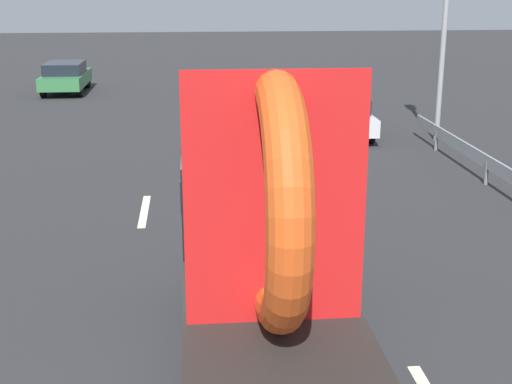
# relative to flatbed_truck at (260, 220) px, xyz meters

# --- Properties ---
(ground_plane) EXTENTS (120.00, 120.00, 0.00)m
(ground_plane) POSITION_rel_flatbed_truck_xyz_m (-0.07, -0.22, -1.74)
(ground_plane) COLOR #28282B
(flatbed_truck) EXTENTS (2.02, 5.27, 3.87)m
(flatbed_truck) POSITION_rel_flatbed_truck_xyz_m (0.00, 0.00, 0.00)
(flatbed_truck) COLOR black
(flatbed_truck) RESTS_ON ground_plane
(distant_sedan) EXTENTS (1.66, 3.87, 1.26)m
(distant_sedan) POSITION_rel_flatbed_truck_xyz_m (3.77, 13.00, -1.06)
(distant_sedan) COLOR black
(distant_sedan) RESTS_ON ground_plane
(lane_dash_left_far) EXTENTS (0.16, 2.18, 0.01)m
(lane_dash_left_far) POSITION_rel_flatbed_truck_xyz_m (-1.88, 5.84, -1.74)
(lane_dash_left_far) COLOR beige
(lane_dash_left_far) RESTS_ON ground_plane
(lane_dash_right_far) EXTENTS (0.16, 2.87, 0.01)m
(lane_dash_right_far) POSITION_rel_flatbed_truck_xyz_m (1.88, 5.36, -1.74)
(lane_dash_right_far) COLOR beige
(lane_dash_right_far) RESTS_ON ground_plane
(oncoming_car) EXTENTS (1.72, 4.01, 1.31)m
(oncoming_car) POSITION_rel_flatbed_truck_xyz_m (-6.21, 22.82, -1.04)
(oncoming_car) COLOR black
(oncoming_car) RESTS_ON ground_plane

